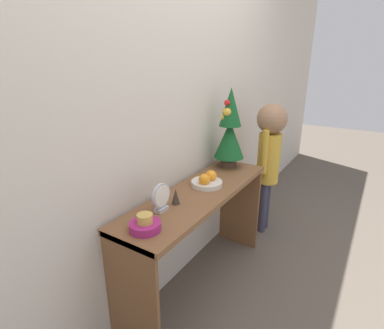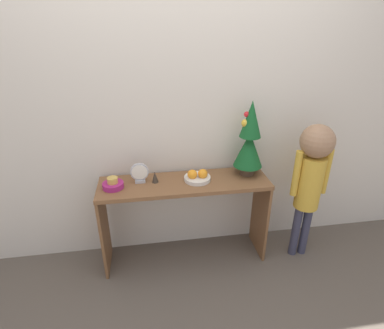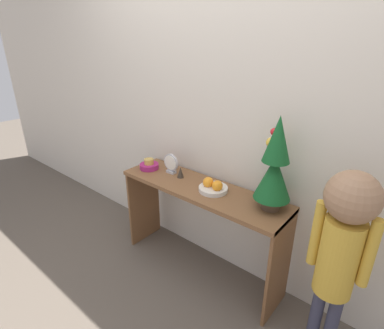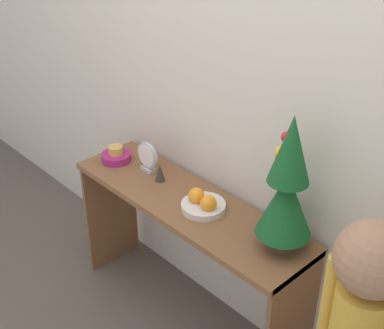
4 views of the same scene
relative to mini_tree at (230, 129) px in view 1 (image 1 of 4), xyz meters
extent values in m
plane|color=brown|center=(-0.49, -0.23, -0.98)|extent=(12.00, 12.00, 0.00)
cube|color=beige|center=(-0.49, 0.17, 0.27)|extent=(7.00, 0.05, 2.50)
cube|color=brown|center=(-0.49, -0.05, -0.30)|extent=(1.26, 0.35, 0.03)
cube|color=brown|center=(-1.11, -0.05, -0.63)|extent=(0.02, 0.32, 0.70)
cube|color=brown|center=(0.13, -0.05, -0.63)|extent=(0.02, 0.32, 0.70)
cylinder|color=#4C3828|center=(0.00, 0.00, -0.26)|extent=(0.11, 0.11, 0.05)
cylinder|color=brown|center=(0.00, 0.00, -0.21)|extent=(0.02, 0.02, 0.04)
cone|color=#145123|center=(0.00, 0.00, -0.07)|extent=(0.22, 0.22, 0.27)
cone|color=#145123|center=(0.00, 0.00, 0.16)|extent=(0.16, 0.16, 0.27)
sphere|color=red|center=(-0.03, 0.01, 0.19)|extent=(0.04, 0.04, 0.04)
sphere|color=gold|center=(-0.04, 0.01, 0.13)|extent=(0.06, 0.06, 0.06)
sphere|color=gold|center=(-0.01, 0.04, 0.12)|extent=(0.05, 0.05, 0.05)
sphere|color=gold|center=(-0.02, 0.03, 0.08)|extent=(0.06, 0.06, 0.06)
cylinder|color=silver|center=(-0.39, -0.04, -0.27)|extent=(0.20, 0.20, 0.03)
sphere|color=orange|center=(-0.36, -0.05, -0.23)|extent=(0.07, 0.07, 0.07)
sphere|color=orange|center=(-0.43, -0.05, -0.23)|extent=(0.07, 0.07, 0.07)
cylinder|color=#9E2366|center=(-1.00, -0.06, -0.26)|extent=(0.15, 0.15, 0.04)
cylinder|color=gold|center=(-1.00, -0.06, -0.22)|extent=(0.07, 0.07, 0.04)
cube|color=#B2B2B7|center=(-0.81, -0.01, -0.27)|extent=(0.07, 0.04, 0.02)
cylinder|color=#B2B2B7|center=(-0.81, -0.01, -0.19)|extent=(0.13, 0.02, 0.13)
cylinder|color=white|center=(-0.81, -0.02, -0.19)|extent=(0.11, 0.00, 0.11)
cone|color=#382D23|center=(-0.70, -0.03, -0.24)|extent=(0.05, 0.05, 0.08)
cylinder|color=#38384C|center=(0.40, -0.16, -0.75)|extent=(0.06, 0.06, 0.46)
cylinder|color=#38384C|center=(0.48, -0.16, -0.75)|extent=(0.06, 0.06, 0.46)
cylinder|color=gold|center=(0.44, -0.16, -0.31)|extent=(0.18, 0.18, 0.42)
sphere|color=#997051|center=(0.44, -0.16, 0.02)|extent=(0.24, 0.24, 0.24)
cylinder|color=gold|center=(0.32, -0.16, -0.23)|extent=(0.05, 0.05, 0.36)
cylinder|color=gold|center=(0.56, -0.16, -0.23)|extent=(0.05, 0.05, 0.36)
camera|label=1|loc=(-1.90, -0.90, 0.46)|focal=28.00mm
camera|label=2|loc=(-0.74, -1.97, 0.77)|focal=28.00mm
camera|label=3|loc=(0.64, -1.50, 0.67)|focal=28.00mm
camera|label=4|loc=(0.97, -1.39, 1.06)|focal=50.00mm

